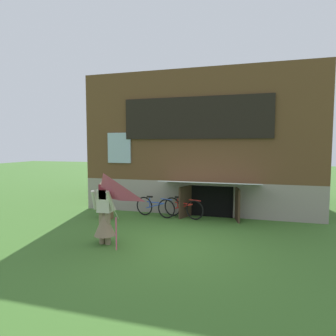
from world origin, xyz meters
TOP-DOWN VIEW (x-y plane):
  - ground_plane at (0.00, 0.00)m, footprint 60.00×60.00m
  - log_house at (-0.00, 5.66)m, footprint 8.32×6.44m
  - person at (-1.61, -0.44)m, footprint 0.61×0.52m
  - kite at (-1.34, -0.97)m, footprint 1.14×1.03m
  - bicycle_red at (-0.32, 2.57)m, footprint 1.46×0.54m
  - bicycle_blue at (-1.27, 2.46)m, footprint 1.49×0.38m
  - wooden_crate at (-2.73, 1.74)m, footprint 0.37×0.32m

SIDE VIEW (x-z plane):
  - ground_plane at x=0.00m, z-range 0.00..0.00m
  - wooden_crate at x=-2.73m, z-range 0.00..0.40m
  - bicycle_blue at x=-1.27m, z-range -0.01..0.69m
  - bicycle_red at x=-0.32m, z-range -0.01..0.69m
  - person at x=-1.61m, z-range -0.13..1.44m
  - kite at x=-1.34m, z-range 0.49..2.22m
  - log_house at x=0.00m, z-range 0.00..5.02m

